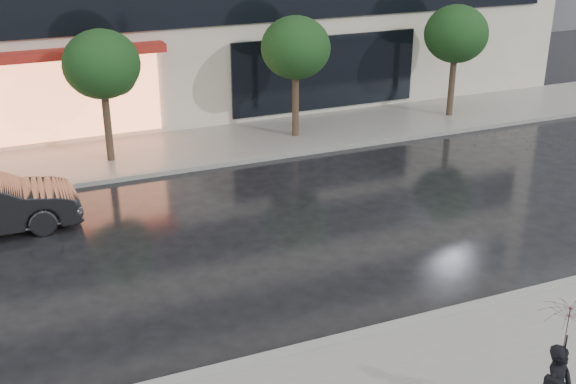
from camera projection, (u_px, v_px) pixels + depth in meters
ground at (357, 307)px, 14.16m from camera, size 120.00×120.00×0.00m
sidewalk_far at (205, 146)px, 22.85m from camera, size 60.00×3.50×0.12m
curb_near at (382, 330)px, 13.28m from camera, size 60.00×0.25×0.14m
curb_far at (222, 164)px, 21.35m from camera, size 60.00×0.25×0.14m
tree_mid_west at (104, 66)px, 20.50m from camera, size 2.20×2.20×3.99m
tree_mid_east at (297, 50)px, 22.64m from camera, size 2.20×2.20×3.99m
tree_far_east at (457, 36)px, 24.79m from camera, size 2.20×2.20×3.99m
pedestrian_with_umbrella at (564, 350)px, 10.19m from camera, size 1.14×1.15×2.16m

